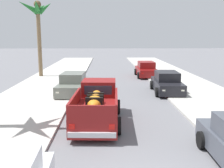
{
  "coord_description": "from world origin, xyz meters",
  "views": [
    {
      "loc": [
        -0.99,
        -5.39,
        4.09
      ],
      "look_at": [
        -0.54,
        9.98,
        1.2
      ],
      "focal_mm": 41.35,
      "sensor_mm": 36.0,
      "label": 1
    }
  ],
  "objects_px": {
    "car_left_far": "(167,83)",
    "car_right_mid": "(73,85)",
    "car_right_near": "(146,70)",
    "palm_tree_left_mid": "(37,16)",
    "pickup_truck": "(97,106)"
  },
  "relations": [
    {
      "from": "pickup_truck",
      "to": "palm_tree_left_mid",
      "type": "xyz_separation_m",
      "value": [
        -6.1,
        13.83,
        5.17
      ]
    },
    {
      "from": "car_right_near",
      "to": "palm_tree_left_mid",
      "type": "distance_m",
      "value": 11.89
    },
    {
      "from": "car_right_near",
      "to": "car_right_mid",
      "type": "xyz_separation_m",
      "value": [
        -6.41,
        -7.89,
        0.0
      ]
    },
    {
      "from": "pickup_truck",
      "to": "car_left_far",
      "type": "xyz_separation_m",
      "value": [
        4.88,
        6.39,
        -0.1
      ]
    },
    {
      "from": "palm_tree_left_mid",
      "to": "car_left_far",
      "type": "bearing_deg",
      "value": -34.13
    },
    {
      "from": "car_left_far",
      "to": "car_right_mid",
      "type": "bearing_deg",
      "value": -176.38
    },
    {
      "from": "car_right_near",
      "to": "car_left_far",
      "type": "bearing_deg",
      "value": -87.5
    },
    {
      "from": "pickup_truck",
      "to": "car_left_far",
      "type": "relative_size",
      "value": 1.23
    },
    {
      "from": "pickup_truck",
      "to": "car_right_near",
      "type": "height_order",
      "value": "pickup_truck"
    },
    {
      "from": "car_left_far",
      "to": "pickup_truck",
      "type": "bearing_deg",
      "value": -127.38
    },
    {
      "from": "car_right_mid",
      "to": "palm_tree_left_mid",
      "type": "height_order",
      "value": "palm_tree_left_mid"
    },
    {
      "from": "car_right_mid",
      "to": "car_left_far",
      "type": "xyz_separation_m",
      "value": [
        6.73,
        0.43,
        0.0
      ]
    },
    {
      "from": "car_right_mid",
      "to": "palm_tree_left_mid",
      "type": "xyz_separation_m",
      "value": [
        -4.25,
        7.87,
        5.27
      ]
    },
    {
      "from": "pickup_truck",
      "to": "car_right_near",
      "type": "distance_m",
      "value": 14.58
    },
    {
      "from": "pickup_truck",
      "to": "car_right_mid",
      "type": "bearing_deg",
      "value": 107.26
    }
  ]
}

